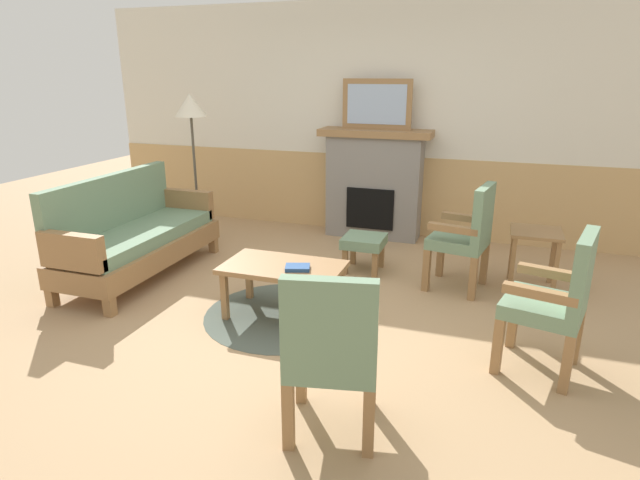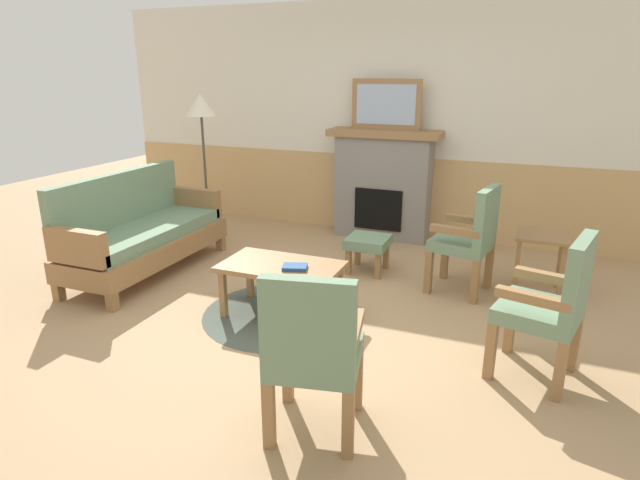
% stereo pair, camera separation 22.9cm
% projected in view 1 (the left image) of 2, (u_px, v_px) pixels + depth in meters
% --- Properties ---
extents(ground_plane, '(14.00, 14.00, 0.00)m').
position_uv_depth(ground_plane, '(306.00, 316.00, 4.31)').
color(ground_plane, tan).
extents(wall_back, '(7.20, 0.14, 2.70)m').
position_uv_depth(wall_back, '(381.00, 125.00, 6.25)').
color(wall_back, silver).
rests_on(wall_back, ground_plane).
extents(fireplace, '(1.30, 0.44, 1.28)m').
position_uv_depth(fireplace, '(374.00, 183.00, 6.22)').
color(fireplace, gray).
rests_on(fireplace, ground_plane).
extents(framed_picture, '(0.80, 0.04, 0.56)m').
position_uv_depth(framed_picture, '(377.00, 104.00, 5.95)').
color(framed_picture, olive).
rests_on(framed_picture, fireplace).
extents(couch, '(0.70, 1.80, 0.98)m').
position_uv_depth(couch, '(135.00, 236.00, 5.06)').
color(couch, olive).
rests_on(couch, ground_plane).
extents(coffee_table, '(0.96, 0.56, 0.44)m').
position_uv_depth(coffee_table, '(283.00, 271.00, 4.21)').
color(coffee_table, olive).
rests_on(coffee_table, ground_plane).
extents(round_rug, '(1.31, 1.31, 0.01)m').
position_uv_depth(round_rug, '(284.00, 314.00, 4.33)').
color(round_rug, '#4C564C').
rests_on(round_rug, ground_plane).
extents(book_on_table, '(0.22, 0.19, 0.03)m').
position_uv_depth(book_on_table, '(298.00, 268.00, 4.10)').
color(book_on_table, navy).
rests_on(book_on_table, coffee_table).
extents(footstool, '(0.40, 0.40, 0.36)m').
position_uv_depth(footstool, '(364.00, 243.00, 5.21)').
color(footstool, olive).
rests_on(footstool, ground_plane).
extents(armchair_near_fireplace, '(0.56, 0.56, 0.98)m').
position_uv_depth(armchair_near_fireplace, '(467.00, 233.00, 4.69)').
color(armchair_near_fireplace, olive).
rests_on(armchair_near_fireplace, ground_plane).
extents(armchair_by_window_left, '(0.58, 0.58, 0.98)m').
position_uv_depth(armchair_by_window_left, '(557.00, 297.00, 3.36)').
color(armchair_by_window_left, olive).
rests_on(armchair_by_window_left, ground_plane).
extents(armchair_front_left, '(0.57, 0.57, 0.98)m').
position_uv_depth(armchair_front_left, '(331.00, 348.00, 2.74)').
color(armchair_front_left, olive).
rests_on(armchair_front_left, ground_plane).
extents(side_table, '(0.44, 0.44, 0.55)m').
position_uv_depth(side_table, '(535.00, 243.00, 4.75)').
color(side_table, olive).
rests_on(side_table, ground_plane).
extents(floor_lamp_by_couch, '(0.36, 0.36, 1.68)m').
position_uv_depth(floor_lamp_by_couch, '(191.00, 115.00, 5.91)').
color(floor_lamp_by_couch, '#332D28').
rests_on(floor_lamp_by_couch, ground_plane).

